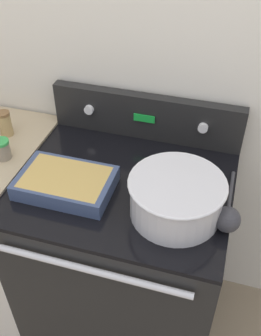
{
  "coord_description": "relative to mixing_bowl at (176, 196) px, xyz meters",
  "views": [
    {
      "loc": [
        0.34,
        -0.72,
        1.93
      ],
      "look_at": [
        0.02,
        0.36,
        0.99
      ],
      "focal_mm": 42.0,
      "sensor_mm": 36.0,
      "label": 1
    }
  ],
  "objects": [
    {
      "name": "kitchen_wall",
      "position": [
        -0.22,
        0.48,
        0.23
      ],
      "size": [
        8.0,
        0.05,
        2.5
      ],
      "color": "silver",
      "rests_on": "ground_plane"
    },
    {
      "name": "stove_range",
      "position": [
        -0.22,
        0.1,
        -0.55
      ],
      "size": [
        0.82,
        0.71,
        0.93
      ],
      "color": "black",
      "rests_on": "ground_plane"
    },
    {
      "name": "control_panel",
      "position": [
        -0.22,
        0.42,
        0.02
      ],
      "size": [
        0.82,
        0.07,
        0.2
      ],
      "color": "black",
      "rests_on": "stove_range"
    },
    {
      "name": "mixing_bowl",
      "position": [
        0.0,
        0.0,
        0.0
      ],
      "size": [
        0.33,
        0.33,
        0.15
      ],
      "color": "silver",
      "rests_on": "stove_range"
    },
    {
      "name": "casserole_dish",
      "position": [
        -0.41,
        0.01,
        -0.05
      ],
      "size": [
        0.35,
        0.23,
        0.06
      ],
      "color": "#38476B",
      "rests_on": "stove_range"
    },
    {
      "name": "ladle",
      "position": [
        0.18,
        -0.01,
        -0.04
      ],
      "size": [
        0.09,
        0.33,
        0.09
      ],
      "color": "#333338",
      "rests_on": "stove_range"
    },
    {
      "name": "spice_jar_green_cap",
      "position": [
        -0.72,
        0.1,
        -0.03
      ],
      "size": [
        0.07,
        0.07,
        0.08
      ],
      "color": "gray",
      "rests_on": "side_counter"
    },
    {
      "name": "spice_jar_brown_cap",
      "position": [
        -0.79,
        0.25,
        -0.01
      ],
      "size": [
        0.06,
        0.06,
        0.11
      ],
      "color": "tan",
      "rests_on": "side_counter"
    }
  ]
}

